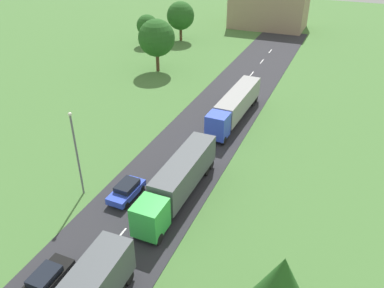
{
  "coord_description": "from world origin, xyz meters",
  "views": [
    {
      "loc": [
        14.95,
        2.71,
        23.32
      ],
      "look_at": [
        0.87,
        36.2,
        1.83
      ],
      "focal_mm": 36.18,
      "sensor_mm": 36.0,
      "label": 1
    }
  ],
  "objects_px": {
    "truck_second": "(179,179)",
    "tree_pine": "(157,38)",
    "truck_third": "(235,105)",
    "tree_maple": "(147,26)",
    "lamppost_second": "(76,151)",
    "car_third": "(127,190)",
    "tree_oak": "(181,16)",
    "distant_building": "(269,8)",
    "car_second": "(47,278)"
  },
  "relations": [
    {
      "from": "tree_oak",
      "to": "distant_building",
      "type": "relative_size",
      "value": 0.47
    },
    {
      "from": "truck_third",
      "to": "car_second",
      "type": "xyz_separation_m",
      "value": [
        -4.38,
        -31.02,
        -1.26
      ]
    },
    {
      "from": "car_second",
      "to": "car_third",
      "type": "height_order",
      "value": "car_third"
    },
    {
      "from": "truck_second",
      "to": "car_third",
      "type": "height_order",
      "value": "truck_second"
    },
    {
      "from": "truck_third",
      "to": "lamppost_second",
      "type": "bearing_deg",
      "value": -112.74
    },
    {
      "from": "truck_third",
      "to": "tree_oak",
      "type": "distance_m",
      "value": 38.72
    },
    {
      "from": "tree_pine",
      "to": "distant_building",
      "type": "bearing_deg",
      "value": 74.54
    },
    {
      "from": "tree_maple",
      "to": "distant_building",
      "type": "distance_m",
      "value": 31.03
    },
    {
      "from": "tree_oak",
      "to": "tree_maple",
      "type": "xyz_separation_m",
      "value": [
        -5.01,
        -5.54,
        -1.28
      ]
    },
    {
      "from": "lamppost_second",
      "to": "distant_building",
      "type": "distance_m",
      "value": 71.15
    },
    {
      "from": "lamppost_second",
      "to": "tree_oak",
      "type": "relative_size",
      "value": 1.07
    },
    {
      "from": "truck_third",
      "to": "distant_building",
      "type": "relative_size",
      "value": 0.85
    },
    {
      "from": "car_third",
      "to": "tree_pine",
      "type": "relative_size",
      "value": 0.48
    },
    {
      "from": "lamppost_second",
      "to": "distant_building",
      "type": "height_order",
      "value": "distant_building"
    },
    {
      "from": "tree_maple",
      "to": "distant_building",
      "type": "bearing_deg",
      "value": 50.92
    },
    {
      "from": "lamppost_second",
      "to": "tree_oak",
      "type": "bearing_deg",
      "value": 104.15
    },
    {
      "from": "car_second",
      "to": "distant_building",
      "type": "bearing_deg",
      "value": 92.18
    },
    {
      "from": "truck_third",
      "to": "lamppost_second",
      "type": "xyz_separation_m",
      "value": [
        -8.76,
        -20.9,
        2.76
      ]
    },
    {
      "from": "car_second",
      "to": "tree_maple",
      "type": "bearing_deg",
      "value": 111.62
    },
    {
      "from": "car_third",
      "to": "distant_building",
      "type": "relative_size",
      "value": 0.24
    },
    {
      "from": "truck_third",
      "to": "distant_building",
      "type": "bearing_deg",
      "value": 98.46
    },
    {
      "from": "truck_third",
      "to": "tree_maple",
      "type": "xyz_separation_m",
      "value": [
        -27.03,
        26.15,
        1.85
      ]
    },
    {
      "from": "tree_pine",
      "to": "distant_building",
      "type": "xyz_separation_m",
      "value": [
        10.38,
        37.52,
        -1.19
      ]
    },
    {
      "from": "car_third",
      "to": "tree_pine",
      "type": "xyz_separation_m",
      "value": [
        -13.36,
        32.55,
        4.89
      ]
    },
    {
      "from": "lamppost_second",
      "to": "tree_oak",
      "type": "distance_m",
      "value": 54.24
    },
    {
      "from": "tree_maple",
      "to": "truck_third",
      "type": "bearing_deg",
      "value": -44.05
    },
    {
      "from": "tree_oak",
      "to": "distant_building",
      "type": "bearing_deg",
      "value": 51.88
    },
    {
      "from": "car_second",
      "to": "tree_oak",
      "type": "bearing_deg",
      "value": 105.71
    },
    {
      "from": "car_second",
      "to": "truck_third",
      "type": "bearing_deg",
      "value": 81.96
    },
    {
      "from": "car_third",
      "to": "lamppost_second",
      "type": "bearing_deg",
      "value": -165.97
    },
    {
      "from": "tree_maple",
      "to": "lamppost_second",
      "type": "bearing_deg",
      "value": -68.78
    },
    {
      "from": "car_second",
      "to": "tree_pine",
      "type": "bearing_deg",
      "value": 107.13
    },
    {
      "from": "truck_third",
      "to": "tree_maple",
      "type": "bearing_deg",
      "value": 135.95
    },
    {
      "from": "car_second",
      "to": "tree_maple",
      "type": "relative_size",
      "value": 0.66
    },
    {
      "from": "truck_second",
      "to": "truck_third",
      "type": "distance_m",
      "value": 17.92
    },
    {
      "from": "truck_second",
      "to": "tree_pine",
      "type": "relative_size",
      "value": 1.52
    },
    {
      "from": "car_second",
      "to": "tree_maple",
      "type": "height_order",
      "value": "tree_maple"
    },
    {
      "from": "car_second",
      "to": "lamppost_second",
      "type": "relative_size",
      "value": 0.46
    },
    {
      "from": "truck_second",
      "to": "distant_building",
      "type": "xyz_separation_m",
      "value": [
        -7.58,
        68.15,
        2.41
      ]
    },
    {
      "from": "car_third",
      "to": "tree_oak",
      "type": "distance_m",
      "value": 54.6
    },
    {
      "from": "tree_pine",
      "to": "distant_building",
      "type": "distance_m",
      "value": 38.95
    },
    {
      "from": "car_second",
      "to": "tree_pine",
      "type": "height_order",
      "value": "tree_pine"
    },
    {
      "from": "truck_third",
      "to": "lamppost_second",
      "type": "relative_size",
      "value": 1.7
    },
    {
      "from": "car_second",
      "to": "lamppost_second",
      "type": "height_order",
      "value": "lamppost_second"
    },
    {
      "from": "lamppost_second",
      "to": "tree_maple",
      "type": "bearing_deg",
      "value": 111.22
    },
    {
      "from": "distant_building",
      "to": "truck_third",
      "type": "bearing_deg",
      "value": -81.54
    },
    {
      "from": "lamppost_second",
      "to": "distant_building",
      "type": "bearing_deg",
      "value": 88.96
    },
    {
      "from": "car_third",
      "to": "truck_third",
      "type": "bearing_deg",
      "value": 77.23
    },
    {
      "from": "tree_oak",
      "to": "tree_pine",
      "type": "xyz_separation_m",
      "value": [
        4.17,
        -18.98,
        0.52
      ]
    },
    {
      "from": "car_third",
      "to": "tree_oak",
      "type": "bearing_deg",
      "value": 108.78
    }
  ]
}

